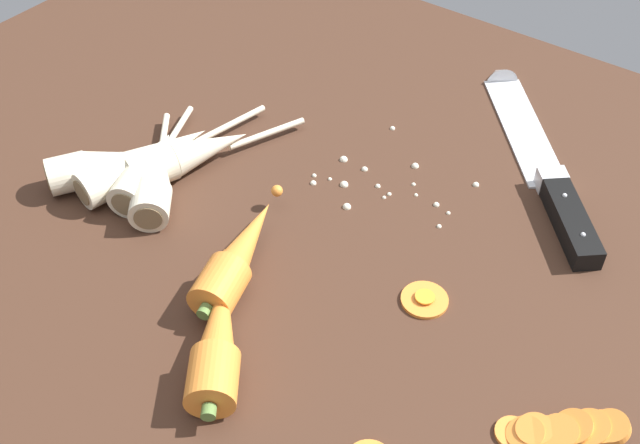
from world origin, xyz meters
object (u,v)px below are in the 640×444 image
Objects in this scene: parsnip_mid_right at (154,179)px; whole_carrot_second at (218,339)px; parsnip_front at (146,160)px; chefs_knife at (535,149)px; parsnip_outer at (190,155)px; parsnip_back at (148,168)px; carrot_slice_stray_near at (425,299)px; whole_carrot at (238,256)px; carrot_slice_stack at (562,431)px; parsnip_mid_left at (102,166)px.

whole_carrot_second is at bearing -31.10° from parsnip_mid_right.
parsnip_front is 1.52× the size of parsnip_mid_right.
chefs_knife is 1.40× the size of parsnip_outer.
parsnip_mid_right is at bearing -25.76° from parsnip_back.
parsnip_front is at bearing -175.97° from carrot_slice_stray_near.
parsnip_outer is at bearing -139.44° from chefs_knife.
whole_carrot_second is 0.96× the size of parsnip_mid_right.
parsnip_back is at bearing 149.35° from whole_carrot_second.
whole_carrot is at bearing -30.66° from parsnip_outer.
parsnip_front is (-17.09, 4.91, -0.12)cm from whole_carrot.
carrot_slice_stack is at bearing -8.76° from parsnip_outer.
carrot_slice_stack is (48.76, -3.64, -0.65)cm from parsnip_front.
carrot_slice_stack is 2.07× the size of carrot_slice_stray_near.
whole_carrot_second is 25.63cm from parsnip_front.
carrot_slice_stray_near is (36.19, 5.68, -1.62)cm from parsnip_mid_left.
parsnip_back is at bearing 154.24° from parsnip_mid_right.
parsnip_mid_left is at bearing 179.68° from carrot_slice_stack.
parsnip_mid_left is (-20.22, 1.56, -0.12)cm from whole_carrot.
parsnip_back is at bearing 176.55° from carrot_slice_stack.
whole_carrot_second reaches higher than chefs_knife.
parsnip_outer is at bearing 47.89° from parsnip_front.
parsnip_front is 33.19cm from carrot_slice_stray_near.
parsnip_mid_left is (-25.11, 9.82, -0.12)cm from whole_carrot_second.
parsnip_mid_right and parsnip_back have the same top height.
chefs_knife is 37.89cm from parsnip_outer.
parsnip_front is 1.17× the size of parsnip_outer.
parsnip_mid_left is 1.02× the size of parsnip_mid_right.
whole_carrot_second is at bearing -160.41° from carrot_slice_stack.
parsnip_back is 32.21cm from carrot_slice_stray_near.
parsnip_back is at bearing 165.49° from whole_carrot.
parsnip_back reaches higher than chefs_knife.
parsnip_front is 3.33cm from parsnip_mid_right.
parsnip_back reaches higher than carrot_slice_stray_near.
parsnip_front and parsnip_outer have the same top height.
carrot_slice_stray_near is at bearing 24.38° from whole_carrot.
whole_carrot_second is 28.42cm from carrot_slice_stack.
parsnip_mid_right is 2.04cm from parsnip_back.
carrot_slice_stack is (26.77, 9.53, -0.77)cm from whole_carrot_second.
parsnip_mid_right reaches higher than chefs_knife.
parsnip_mid_right is at bearing 167.06° from whole_carrot.
whole_carrot_second reaches higher than carrot_slice_stack.
whole_carrot reaches higher than parsnip_mid_right.
parsnip_mid_right is at bearing 15.81° from parsnip_mid_left.
parsnip_front is 1.50× the size of parsnip_mid_left.
parsnip_front is at bearing 144.09° from parsnip_back.
whole_carrot reaches higher than parsnip_mid_left.
parsnip_back is 0.87× the size of parsnip_outer.
chefs_knife is 36.11cm from whole_carrot.
parsnip_front is at bearing 47.03° from parsnip_mid_left.
whole_carrot is 3.95× the size of carrot_slice_stray_near.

